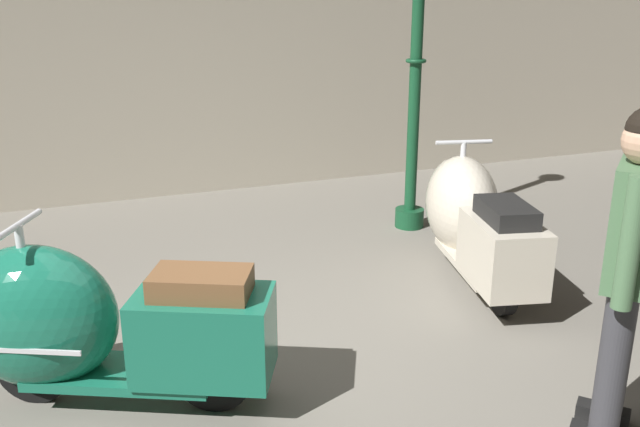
% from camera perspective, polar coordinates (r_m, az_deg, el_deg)
% --- Properties ---
extents(ground_plane, '(60.00, 60.00, 0.00)m').
position_cam_1_polar(ground_plane, '(4.20, -4.64, -13.63)').
color(ground_plane, slate).
extents(showroom_back_wall, '(18.00, 0.24, 3.84)m').
position_cam_1_polar(showroom_back_wall, '(7.67, -14.43, 15.44)').
color(showroom_back_wall, '#BCB29E').
rests_on(showroom_back_wall, ground).
extents(scooter_0, '(1.78, 1.20, 1.06)m').
position_cam_1_polar(scooter_0, '(3.95, -18.86, -8.77)').
color(scooter_0, black).
rests_on(scooter_0, ground).
extents(scooter_1, '(0.88, 1.79, 1.06)m').
position_cam_1_polar(scooter_1, '(5.53, 12.61, -0.47)').
color(scooter_1, black).
rests_on(scooter_1, ground).
extents(lamppost, '(0.29, 0.29, 3.03)m').
position_cam_1_polar(lamppost, '(6.41, 8.06, 13.11)').
color(lamppost, '#144728').
rests_on(lamppost, ground).
extents(visitor_1, '(0.46, 0.43, 1.71)m').
position_cam_1_polar(visitor_1, '(3.59, 24.48, -3.32)').
color(visitor_1, black).
rests_on(visitor_1, ground).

